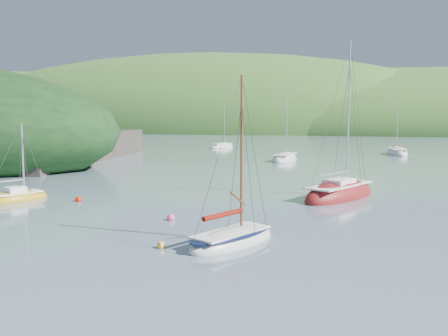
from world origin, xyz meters
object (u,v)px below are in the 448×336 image
(distant_sloop_b, at_px, (397,153))
(sloop_red, at_px, (340,195))
(distant_sloop_a, at_px, (285,159))
(sailboat_yellow, at_px, (17,198))
(daysailer_white, at_px, (232,240))
(distant_sloop_c, at_px, (222,147))

(distant_sloop_b, bearing_deg, sloop_red, -104.44)
(distant_sloop_a, xyz_separation_m, distant_sloop_b, (14.24, 14.70, 0.01))
(sailboat_yellow, height_order, distant_sloop_b, distant_sloop_b)
(daysailer_white, xyz_separation_m, sailboat_yellow, (-17.83, 6.72, -0.04))
(daysailer_white, bearing_deg, distant_sloop_a, 120.67)
(sailboat_yellow, distance_m, distant_sloop_b, 56.44)
(daysailer_white, height_order, distant_sloop_c, daysailer_white)
(distant_sloop_c, bearing_deg, daysailer_white, -53.33)
(sailboat_yellow, height_order, distant_sloop_a, distant_sloop_a)
(sloop_red, distance_m, distant_sloop_c, 53.64)
(distant_sloop_a, bearing_deg, sloop_red, -67.21)
(sailboat_yellow, relative_size, distant_sloop_b, 0.55)
(sloop_red, bearing_deg, distant_sloop_a, 132.77)
(distant_sloop_a, height_order, distant_sloop_b, distant_sloop_b)
(sloop_red, xyz_separation_m, sailboat_yellow, (-21.66, -7.94, -0.07))
(distant_sloop_a, bearing_deg, daysailer_white, -78.60)
(sloop_red, bearing_deg, sailboat_yellow, -135.64)
(distant_sloop_a, bearing_deg, distant_sloop_c, 130.29)
(distant_sloop_a, relative_size, distant_sloop_c, 1.21)
(daysailer_white, relative_size, distant_sloop_a, 0.81)
(sloop_red, height_order, distant_sloop_b, sloop_red)
(daysailer_white, bearing_deg, sloop_red, 98.88)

